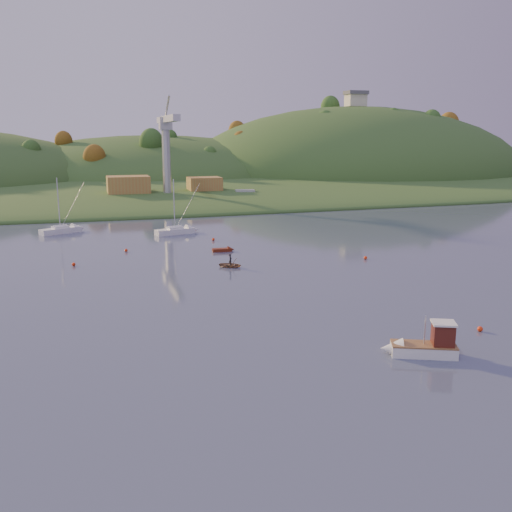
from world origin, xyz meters
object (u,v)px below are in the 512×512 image
object	(u,v)px
sailboat_near	(175,230)
sailboat_far	(60,230)
fishing_boat	(419,345)
canoe	(230,265)
red_tender	(226,250)

from	to	relation	value
sailboat_near	sailboat_far	size ratio (longest dim) A/B	0.98
sailboat_far	fishing_boat	bearing A→B (deg)	-95.05
fishing_boat	sailboat_near	size ratio (longest dim) A/B	0.63
canoe	fishing_boat	bearing A→B (deg)	-136.56
canoe	red_tender	world-z (taller)	red_tender
sailboat_near	fishing_boat	bearing A→B (deg)	-96.76
sailboat_far	sailboat_near	bearing A→B (deg)	-46.86
fishing_boat	red_tender	bearing A→B (deg)	-60.65
sailboat_far	red_tender	world-z (taller)	sailboat_far
red_tender	fishing_boat	bearing A→B (deg)	-80.24
sailboat_near	red_tender	world-z (taller)	sailboat_near
sailboat_far	red_tender	size ratio (longest dim) A/B	2.90
sailboat_near	red_tender	xyz separation A→B (m)	(5.03, -18.27, -0.43)
fishing_boat	red_tender	xyz separation A→B (m)	(-4.46, 46.72, -0.62)
sailboat_far	canoe	distance (m)	42.98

